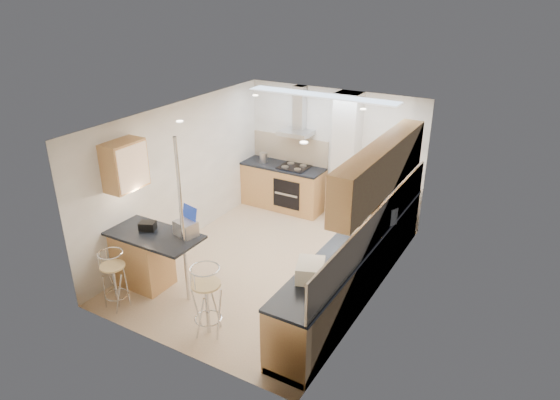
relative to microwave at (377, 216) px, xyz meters
The scene contains 16 objects.
ground 1.99m from the microwave, 162.08° to the right, with size 4.80×4.80×0.00m, color tan.
room_shell 1.37m from the microwave, behind, with size 3.64×4.84×2.51m.
right_counter 0.80m from the microwave, 101.03° to the right, with size 0.63×4.40×0.92m.
back_counter 3.06m from the microwave, 148.19° to the left, with size 1.70×0.63×0.92m.
peninsula 3.41m from the microwave, 144.18° to the right, with size 1.47×0.72×0.94m.
microwave is the anchor object (origin of this frame).
laptop 2.86m from the microwave, 142.44° to the right, with size 0.32×0.24×0.22m, color #ADAFB5.
bag 3.45m from the microwave, 146.44° to the right, with size 0.23×0.17×0.13m, color black.
bar_stool_near 3.95m from the microwave, 137.94° to the right, with size 0.37×0.37×0.91m, color tan, non-canonical shape.
bar_stool_end 2.85m from the microwave, 120.21° to the right, with size 0.41×0.41×1.01m, color tan, non-canonical shape.
jar_a 0.47m from the microwave, 105.79° to the left, with size 0.12×0.12×0.20m, color silver.
jar_b 0.94m from the microwave, 87.68° to the left, with size 0.11×0.11×0.17m, color silver.
jar_c 0.67m from the microwave, 95.47° to the right, with size 0.14×0.14×0.19m, color #BBB396.
jar_d 1.25m from the microwave, 91.60° to the right, with size 0.10×0.10×0.15m, color silver.
bread_bin 1.85m from the microwave, 96.40° to the right, with size 0.33×0.42×0.22m, color silver.
kettle 3.37m from the microwave, 152.60° to the left, with size 0.16×0.16×0.20m, color #BBBDC0.
Camera 1 is at (3.73, -6.10, 4.35)m, focal length 32.00 mm.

